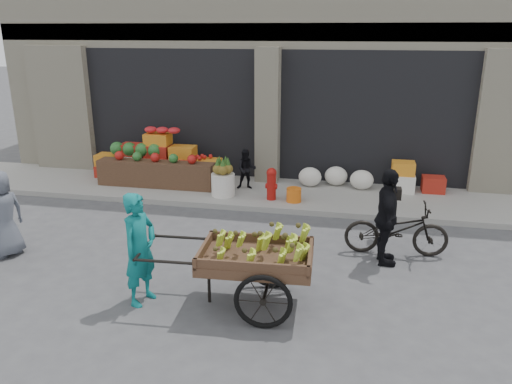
% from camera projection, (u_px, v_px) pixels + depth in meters
% --- Properties ---
extents(ground, '(80.00, 80.00, 0.00)m').
position_uv_depth(ground, '(209.00, 278.00, 7.71)').
color(ground, '#424244').
rests_on(ground, ground).
extents(sidewalk, '(18.00, 2.20, 0.12)m').
position_uv_depth(sidewalk, '(260.00, 193.00, 11.51)').
color(sidewalk, gray).
rests_on(sidewalk, ground).
extents(building, '(14.00, 6.45, 7.00)m').
position_uv_depth(building, '(287.00, 40.00, 14.14)').
color(building, beige).
rests_on(building, ground).
extents(fruit_display, '(3.10, 1.12, 1.24)m').
position_uv_depth(fruit_display, '(162.00, 159.00, 12.05)').
color(fruit_display, '#A72217').
rests_on(fruit_display, sidewalk).
extents(pineapple_bin, '(0.52, 0.52, 0.50)m').
position_uv_depth(pineapple_bin, '(223.00, 185.00, 11.09)').
color(pineapple_bin, silver).
rests_on(pineapple_bin, sidewalk).
extents(fire_hydrant, '(0.22, 0.22, 0.71)m').
position_uv_depth(fire_hydrant, '(271.00, 182.00, 10.79)').
color(fire_hydrant, '#A5140F').
rests_on(fire_hydrant, sidewalk).
extents(orange_bucket, '(0.32, 0.32, 0.30)m').
position_uv_depth(orange_bucket, '(294.00, 195.00, 10.72)').
color(orange_bucket, orange).
rests_on(orange_bucket, sidewalk).
extents(right_bay_goods, '(3.35, 0.60, 0.70)m').
position_uv_depth(right_bay_goods, '(377.00, 178.00, 11.46)').
color(right_bay_goods, silver).
rests_on(right_bay_goods, sidewalk).
extents(seated_person, '(0.51, 0.43, 0.93)m').
position_uv_depth(seated_person, '(246.00, 169.00, 11.50)').
color(seated_person, black).
rests_on(seated_person, sidewalk).
extents(banana_cart, '(2.62, 1.19, 1.07)m').
position_uv_depth(banana_cart, '(252.00, 254.00, 6.71)').
color(banana_cart, brown).
rests_on(banana_cart, ground).
extents(vendor_woman, '(0.53, 0.67, 1.60)m').
position_uv_depth(vendor_woman, '(140.00, 249.00, 6.81)').
color(vendor_woman, '#0E7172').
rests_on(vendor_woman, ground).
extents(vendor_grey, '(0.73, 0.86, 1.49)m').
position_uv_depth(vendor_grey, '(2.00, 214.00, 8.28)').
color(vendor_grey, slate).
rests_on(vendor_grey, ground).
extents(bicycle, '(1.75, 0.70, 0.90)m').
position_uv_depth(bicycle, '(396.00, 229.00, 8.40)').
color(bicycle, black).
rests_on(bicycle, ground).
extents(cyclist, '(0.44, 0.96, 1.60)m').
position_uv_depth(cyclist, '(387.00, 218.00, 7.96)').
color(cyclist, black).
rests_on(cyclist, ground).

